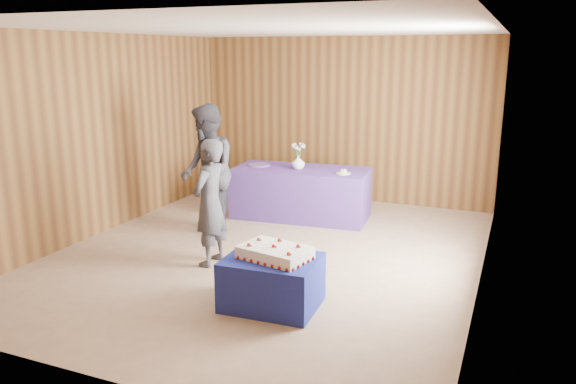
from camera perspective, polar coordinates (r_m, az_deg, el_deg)
The scene contains 13 objects.
ground at distance 7.03m, azimuth -2.04°, elevation -6.30°, with size 6.00×6.00×0.00m, color tan.
room_shell at distance 6.63m, azimuth -2.18°, elevation 8.48°, with size 5.04×6.04×2.72m.
cake_table at distance 5.57m, azimuth -1.65°, elevation -9.14°, with size 0.90×0.70×0.50m, color navy.
serving_table at distance 8.48m, azimuth 1.33°, elevation -0.10°, with size 2.00×0.90×0.75m, color #4E3695.
sheet_cake at distance 5.46m, azimuth -1.34°, elevation -6.16°, with size 0.76×0.59×0.16m.
vase at distance 8.35m, azimuth 1.05°, elevation 3.03°, with size 0.19×0.19×0.20m, color white.
flower_spray at distance 8.31m, azimuth 1.05°, elevation 4.62°, with size 0.21×0.21×0.16m.
platter at distance 8.64m, azimuth -2.98°, elevation 2.77°, with size 0.34×0.34×0.02m, color #6853A6.
plate at distance 8.09m, azimuth 5.66°, elevation 1.91°, with size 0.21×0.21×0.01m, color white.
cake_slice at distance 8.08m, azimuth 5.66°, elevation 2.15°, with size 0.07×0.07×0.07m.
knife at distance 7.95m, azimuth 5.48°, elevation 1.68°, with size 0.26×0.02×0.00m, color silver.
guest_left at distance 6.56m, azimuth -7.96°, elevation -1.09°, with size 0.54×0.36×1.49m, color #393A43.
guest_right at distance 7.60m, azimuth -8.20°, elevation 2.12°, with size 0.87×0.68×1.79m, color #33333D.
Camera 1 is at (2.76, -5.99, 2.44)m, focal length 35.00 mm.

